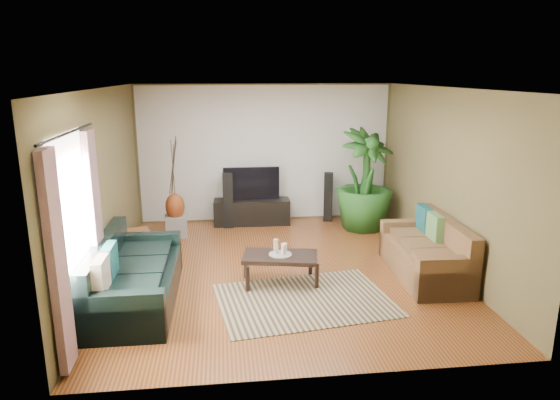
{
  "coord_description": "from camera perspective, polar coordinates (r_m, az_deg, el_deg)",
  "views": [
    {
      "loc": [
        -0.84,
        -7.0,
        2.91
      ],
      "look_at": [
        0.0,
        0.2,
        1.05
      ],
      "focal_mm": 32.0,
      "sensor_mm": 36.0,
      "label": 1
    }
  ],
  "objects": [
    {
      "name": "pedestal",
      "position": [
        9.32,
        -11.8,
        -2.89
      ],
      "size": [
        0.43,
        0.43,
        0.38
      ],
      "primitive_type": "cube",
      "rotation": [
        0.0,
        0.0,
        0.13
      ],
      "color": "gray",
      "rests_on": "floor"
    },
    {
      "name": "side_table",
      "position": [
        8.27,
        -16.16,
        -5.06
      ],
      "size": [
        0.56,
        0.56,
        0.48
      ],
      "primitive_type": "cube",
      "rotation": [
        0.0,
        0.0,
        0.28
      ],
      "color": "brown",
      "rests_on": "floor"
    },
    {
      "name": "coffee_table",
      "position": [
        7.12,
        0.04,
        -7.87
      ],
      "size": [
        1.13,
        0.75,
        0.42
      ],
      "primitive_type": "cube",
      "rotation": [
        0.0,
        0.0,
        -0.19
      ],
      "color": "black",
      "rests_on": "floor"
    },
    {
      "name": "speaker_right",
      "position": [
        10.03,
        5.53,
        0.35
      ],
      "size": [
        0.21,
        0.23,
        0.98
      ],
      "primitive_type": "cube",
      "rotation": [
        0.0,
        0.0,
        -0.21
      ],
      "color": "black",
      "rests_on": "floor"
    },
    {
      "name": "candle_tray",
      "position": [
        7.04,
        0.04,
        -6.22
      ],
      "size": [
        0.32,
        0.32,
        0.01
      ],
      "primitive_type": "cylinder",
      "color": "#9B9B95",
      "rests_on": "coffee_table"
    },
    {
      "name": "wall_front",
      "position": [
        4.61,
        4.29,
        -5.46
      ],
      "size": [
        5.0,
        0.0,
        5.0
      ],
      "primitive_type": "plane",
      "rotation": [
        -1.57,
        0.0,
        0.0
      ],
      "color": "brown",
      "rests_on": "ground"
    },
    {
      "name": "potted_plant",
      "position": [
        9.49,
        9.64,
        2.28
      ],
      "size": [
        1.46,
        1.46,
        1.91
      ],
      "primitive_type": "imported",
      "rotation": [
        0.0,
        0.0,
        0.54
      ],
      "color": "#1F531B",
      "rests_on": "floor"
    },
    {
      "name": "wall_right",
      "position": [
        7.92,
        18.47,
        2.27
      ],
      "size": [
        0.0,
        5.5,
        5.5
      ],
      "primitive_type": "plane",
      "rotation": [
        1.57,
        0.0,
        -1.57
      ],
      "color": "brown",
      "rests_on": "ground"
    },
    {
      "name": "ceiling",
      "position": [
        7.06,
        0.19,
        12.68
      ],
      "size": [
        5.5,
        5.5,
        0.0
      ],
      "primitive_type": "plane",
      "rotation": [
        3.14,
        0.0,
        0.0
      ],
      "color": "white",
      "rests_on": "ground"
    },
    {
      "name": "curtain_rod",
      "position": [
        5.66,
        -23.08,
        7.05
      ],
      "size": [
        0.03,
        1.9,
        0.03
      ],
      "primitive_type": "cylinder",
      "rotation": [
        1.57,
        0.0,
        0.0
      ],
      "color": "black",
      "rests_on": "ground"
    },
    {
      "name": "candle_tall",
      "position": [
        7.03,
        -0.48,
        -5.31
      ],
      "size": [
        0.07,
        0.07,
        0.21
      ],
      "primitive_type": "cylinder",
      "color": "#F1E4CC",
      "rests_on": "candle_tray"
    },
    {
      "name": "curtain_far",
      "position": [
        6.59,
        -20.35,
        -2.02
      ],
      "size": [
        0.08,
        0.35,
        2.2
      ],
      "primitive_type": "cube",
      "color": "gray",
      "rests_on": "ground"
    },
    {
      "name": "television",
      "position": [
        9.72,
        -3.29,
        1.91
      ],
      "size": [
        1.09,
        0.06,
        0.64
      ],
      "primitive_type": "cube",
      "color": "black",
      "rests_on": "tv_stand"
    },
    {
      "name": "floor",
      "position": [
        7.63,
        0.18,
        -8.03
      ],
      "size": [
        5.5,
        5.5,
        0.0
      ],
      "primitive_type": "plane",
      "color": "brown",
      "rests_on": "ground"
    },
    {
      "name": "speaker_left",
      "position": [
        9.6,
        -5.96,
        -0.04
      ],
      "size": [
        0.19,
        0.21,
        1.06
      ],
      "primitive_type": "cube",
      "rotation": [
        0.0,
        0.0,
        -0.01
      ],
      "color": "black",
      "rests_on": "floor"
    },
    {
      "name": "curtain_near",
      "position": [
        5.22,
        -24.08,
        -6.64
      ],
      "size": [
        0.08,
        0.35,
        2.2
      ],
      "primitive_type": "cube",
      "color": "gray",
      "rests_on": "ground"
    },
    {
      "name": "wall_back",
      "position": [
        9.91,
        -1.72,
        5.33
      ],
      "size": [
        5.0,
        0.0,
        5.0
      ],
      "primitive_type": "plane",
      "rotation": [
        1.57,
        0.0,
        0.0
      ],
      "color": "brown",
      "rests_on": "ground"
    },
    {
      "name": "sofa_left",
      "position": [
        6.75,
        -16.11,
        -7.81
      ],
      "size": [
        0.97,
        2.25,
        0.85
      ],
      "primitive_type": "cube",
      "rotation": [
        0.0,
        0.0,
        1.56
      ],
      "color": "black",
      "rests_on": "floor"
    },
    {
      "name": "wall_left",
      "position": [
        7.36,
        -19.52,
        1.31
      ],
      "size": [
        0.0,
        5.5,
        5.5
      ],
      "primitive_type": "plane",
      "rotation": [
        1.57,
        0.0,
        1.57
      ],
      "color": "brown",
      "rests_on": "ground"
    },
    {
      "name": "candle_mid",
      "position": [
        6.98,
        0.41,
        -5.65
      ],
      "size": [
        0.07,
        0.07,
        0.16
      ],
      "primitive_type": "cylinder",
      "color": "#F3E8CD",
      "rests_on": "candle_tray"
    },
    {
      "name": "area_rug",
      "position": [
        6.7,
        2.79,
        -11.35
      ],
      "size": [
        2.43,
        1.88,
        0.01
      ],
      "primitive_type": "cube",
      "rotation": [
        0.0,
        0.0,
        0.15
      ],
      "color": "tan",
      "rests_on": "floor"
    },
    {
      "name": "vase",
      "position": [
        9.22,
        -11.91,
        -0.74
      ],
      "size": [
        0.35,
        0.35,
        0.49
      ],
      "primitive_type": "ellipsoid",
      "color": "brown",
      "rests_on": "pedestal"
    },
    {
      "name": "tv_stand",
      "position": [
        9.83,
        -3.24,
        -1.35
      ],
      "size": [
        1.49,
        0.49,
        0.49
      ],
      "primitive_type": "cube",
      "rotation": [
        0.0,
        0.0,
        -0.03
      ],
      "color": "black",
      "rests_on": "floor"
    },
    {
      "name": "backwall_panel",
      "position": [
        9.9,
        -1.72,
        5.32
      ],
      "size": [
        4.9,
        0.0,
        4.9
      ],
      "primitive_type": "plane",
      "rotation": [
        1.57,
        0.0,
        0.0
      ],
      "color": "white",
      "rests_on": "ground"
    },
    {
      "name": "sofa_right",
      "position": [
        7.6,
        16.24,
        -5.31
      ],
      "size": [
        0.89,
        1.87,
        0.85
      ],
      "primitive_type": "cube",
      "rotation": [
        0.0,
        0.0,
        -1.61
      ],
      "color": "brown",
      "rests_on": "floor"
    },
    {
      "name": "window_pane",
      "position": [
        5.84,
        -22.69,
        -1.74
      ],
      "size": [
        0.0,
        1.8,
        1.8
      ],
      "primitive_type": "plane",
      "rotation": [
        1.57,
        0.0,
        1.57
      ],
      "color": "white",
      "rests_on": "ground"
    },
    {
      "name": "candle_short",
      "position": [
        7.08,
        0.55,
        -5.47
      ],
      "size": [
        0.07,
        0.07,
        0.13
      ],
      "primitive_type": "cylinder",
      "color": "beige",
      "rests_on": "candle_tray"
    },
    {
      "name": "plant_pot",
      "position": [
        9.69,
        9.44,
        -2.44
      ],
      "size": [
        0.35,
        0.35,
        0.27
      ],
      "primitive_type": "cylinder",
      "color": "black",
      "rests_on": "floor"
    }
  ]
}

